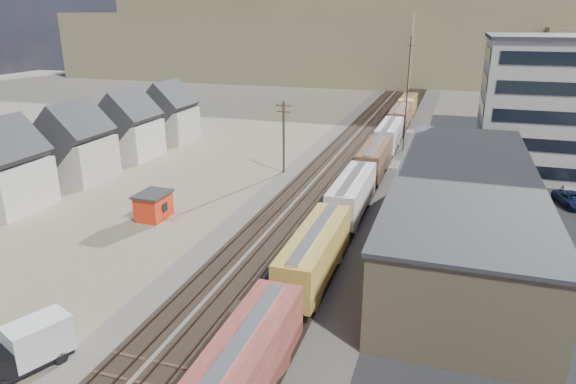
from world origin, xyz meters
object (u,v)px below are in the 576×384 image
(maintenance_shed, at_px, (154,205))
(parked_car_blue, at_px, (573,200))
(freight_train, at_px, (364,174))
(box_truck, at_px, (28,347))
(utility_pole_north, at_px, (284,136))

(maintenance_shed, bearing_deg, parked_car_blue, 22.49)
(maintenance_shed, bearing_deg, freight_train, 35.23)
(box_truck, bearing_deg, freight_train, 70.15)
(utility_pole_north, height_order, maintenance_shed, utility_pole_north)
(freight_train, bearing_deg, maintenance_shed, -144.77)
(utility_pole_north, distance_m, box_truck, 44.96)
(freight_train, xyz_separation_m, parked_car_blue, (23.51, 3.81, -2.00))
(utility_pole_north, xyz_separation_m, maintenance_shed, (-7.94, -20.51, -3.80))
(maintenance_shed, bearing_deg, box_truck, -75.41)
(utility_pole_north, relative_size, box_truck, 1.66)
(maintenance_shed, xyz_separation_m, parked_car_blue, (43.75, 18.11, -0.70))
(utility_pole_north, bearing_deg, parked_car_blue, -3.83)
(maintenance_shed, height_order, parked_car_blue, maintenance_shed)
(freight_train, relative_size, parked_car_blue, 20.90)
(utility_pole_north, bearing_deg, freight_train, -26.79)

